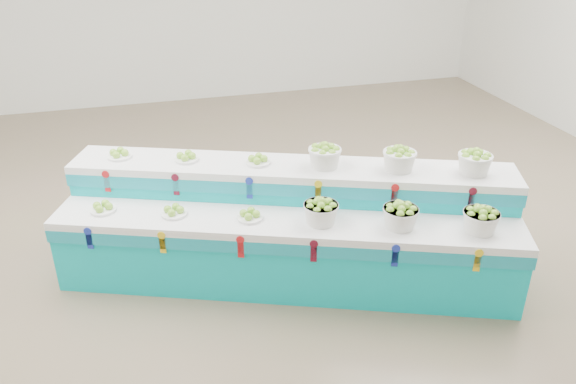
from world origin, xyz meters
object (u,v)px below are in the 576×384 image
(display_stand, at_px, (288,226))
(basket_upper_right, at_px, (475,162))
(plate_upper_mid, at_px, (186,156))
(basket_lower_left, at_px, (321,211))

(display_stand, xyz_separation_m, basket_upper_right, (1.63, -0.37, 0.62))
(display_stand, bearing_deg, plate_upper_mid, 165.40)
(display_stand, relative_size, plate_upper_mid, 17.83)
(display_stand, bearing_deg, basket_lower_left, -39.65)
(display_stand, relative_size, basket_lower_left, 13.75)
(basket_lower_left, relative_size, basket_upper_right, 1.00)
(plate_upper_mid, relative_size, basket_upper_right, 0.77)
(display_stand, height_order, basket_lower_left, display_stand)
(basket_lower_left, bearing_deg, display_stand, 118.70)
(basket_lower_left, xyz_separation_m, plate_upper_mid, (-1.02, 0.96, 0.24))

